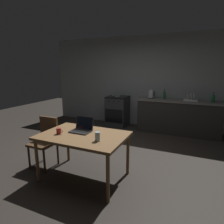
{
  "coord_description": "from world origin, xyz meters",
  "views": [
    {
      "loc": [
        1.57,
        -3.11,
        1.71
      ],
      "look_at": [
        -0.08,
        0.62,
        0.79
      ],
      "focal_mm": 30.82,
      "sensor_mm": 36.0,
      "label": 1
    }
  ],
  "objects_px": {
    "stove_oven": "(118,111)",
    "dining_table": "(83,139)",
    "dish_rack": "(191,99)",
    "coffee_mug": "(59,131)",
    "electric_kettle": "(151,94)",
    "drinking_glass": "(98,136)",
    "bottle": "(213,98)",
    "frying_pan": "(116,96)",
    "laptop": "(82,129)",
    "chair": "(46,139)",
    "bottle_b": "(164,94)"
  },
  "relations": [
    {
      "from": "electric_kettle",
      "to": "dish_rack",
      "type": "relative_size",
      "value": 0.71
    },
    {
      "from": "dining_table",
      "to": "dish_rack",
      "type": "distance_m",
      "value": 3.26
    },
    {
      "from": "laptop",
      "to": "electric_kettle",
      "type": "xyz_separation_m",
      "value": [
        0.48,
        2.8,
        0.24
      ]
    },
    {
      "from": "stove_oven",
      "to": "dining_table",
      "type": "distance_m",
      "value": 2.99
    },
    {
      "from": "stove_oven",
      "to": "chair",
      "type": "distance_m",
      "value": 2.84
    },
    {
      "from": "bottle",
      "to": "chair",
      "type": "bearing_deg",
      "value": -134.83
    },
    {
      "from": "electric_kettle",
      "to": "drinking_glass",
      "type": "height_order",
      "value": "electric_kettle"
    },
    {
      "from": "chair",
      "to": "bottle_b",
      "type": "bearing_deg",
      "value": 39.08
    },
    {
      "from": "bottle",
      "to": "electric_kettle",
      "type": "bearing_deg",
      "value": 178.13
    },
    {
      "from": "frying_pan",
      "to": "coffee_mug",
      "type": "distance_m",
      "value": 3.04
    },
    {
      "from": "dish_rack",
      "to": "dining_table",
      "type": "bearing_deg",
      "value": -115.75
    },
    {
      "from": "dining_table",
      "to": "electric_kettle",
      "type": "height_order",
      "value": "electric_kettle"
    },
    {
      "from": "laptop",
      "to": "drinking_glass",
      "type": "bearing_deg",
      "value": -34.68
    },
    {
      "from": "stove_oven",
      "to": "dining_table",
      "type": "bearing_deg",
      "value": -77.92
    },
    {
      "from": "dish_rack",
      "to": "laptop",
      "type": "bearing_deg",
      "value": -118.34
    },
    {
      "from": "dining_table",
      "to": "bottle",
      "type": "relative_size",
      "value": 5.3
    },
    {
      "from": "chair",
      "to": "coffee_mug",
      "type": "height_order",
      "value": "chair"
    },
    {
      "from": "dining_table",
      "to": "coffee_mug",
      "type": "bearing_deg",
      "value": -160.33
    },
    {
      "from": "laptop",
      "to": "drinking_glass",
      "type": "height_order",
      "value": "laptop"
    },
    {
      "from": "bottle",
      "to": "coffee_mug",
      "type": "distance_m",
      "value": 3.77
    },
    {
      "from": "dining_table",
      "to": "electric_kettle",
      "type": "distance_m",
      "value": 2.97
    },
    {
      "from": "stove_oven",
      "to": "drinking_glass",
      "type": "height_order",
      "value": "stove_oven"
    },
    {
      "from": "frying_pan",
      "to": "dish_rack",
      "type": "distance_m",
      "value": 2.07
    },
    {
      "from": "laptop",
      "to": "electric_kettle",
      "type": "bearing_deg",
      "value": 77.67
    },
    {
      "from": "electric_kettle",
      "to": "bottle_b",
      "type": "xyz_separation_m",
      "value": [
        0.34,
        0.08,
        0.0
      ]
    },
    {
      "from": "electric_kettle",
      "to": "drinking_glass",
      "type": "relative_size",
      "value": 1.86
    },
    {
      "from": "dining_table",
      "to": "coffee_mug",
      "type": "height_order",
      "value": "coffee_mug"
    },
    {
      "from": "drinking_glass",
      "to": "bottle",
      "type": "bearing_deg",
      "value": 62.33
    },
    {
      "from": "dish_rack",
      "to": "bottle_b",
      "type": "xyz_separation_m",
      "value": [
        -0.69,
        0.08,
        0.07
      ]
    },
    {
      "from": "dish_rack",
      "to": "electric_kettle",
      "type": "bearing_deg",
      "value": -180.0
    },
    {
      "from": "chair",
      "to": "bottle_b",
      "type": "height_order",
      "value": "bottle_b"
    },
    {
      "from": "drinking_glass",
      "to": "dish_rack",
      "type": "height_order",
      "value": "dish_rack"
    },
    {
      "from": "bottle",
      "to": "bottle_b",
      "type": "distance_m",
      "value": 1.2
    },
    {
      "from": "coffee_mug",
      "to": "drinking_glass",
      "type": "xyz_separation_m",
      "value": [
        0.69,
        -0.02,
        0.02
      ]
    },
    {
      "from": "dish_rack",
      "to": "bottle_b",
      "type": "distance_m",
      "value": 0.7
    },
    {
      "from": "chair",
      "to": "bottle_b",
      "type": "distance_m",
      "value": 3.35
    },
    {
      "from": "dish_rack",
      "to": "bottle_b",
      "type": "relative_size",
      "value": 1.34
    },
    {
      "from": "chair",
      "to": "frying_pan",
      "type": "distance_m",
      "value": 2.84
    },
    {
      "from": "dining_table",
      "to": "laptop",
      "type": "height_order",
      "value": "laptop"
    },
    {
      "from": "stove_oven",
      "to": "chair",
      "type": "relative_size",
      "value": 1.03
    },
    {
      "from": "dining_table",
      "to": "bottle_b",
      "type": "distance_m",
      "value": 3.11
    },
    {
      "from": "dining_table",
      "to": "stove_oven",
      "type": "bearing_deg",
      "value": 102.08
    },
    {
      "from": "chair",
      "to": "electric_kettle",
      "type": "height_order",
      "value": "electric_kettle"
    },
    {
      "from": "bottle",
      "to": "frying_pan",
      "type": "bearing_deg",
      "value": 179.51
    },
    {
      "from": "electric_kettle",
      "to": "frying_pan",
      "type": "distance_m",
      "value": 1.05
    },
    {
      "from": "bottle",
      "to": "drinking_glass",
      "type": "xyz_separation_m",
      "value": [
        -1.58,
        -3.02,
        -0.23
      ]
    },
    {
      "from": "chair",
      "to": "bottle",
      "type": "bearing_deg",
      "value": 22.65
    },
    {
      "from": "stove_oven",
      "to": "bottle_b",
      "type": "height_order",
      "value": "bottle_b"
    },
    {
      "from": "chair",
      "to": "stove_oven",
      "type": "bearing_deg",
      "value": 62.93
    },
    {
      "from": "laptop",
      "to": "dish_rack",
      "type": "distance_m",
      "value": 3.19
    }
  ]
}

